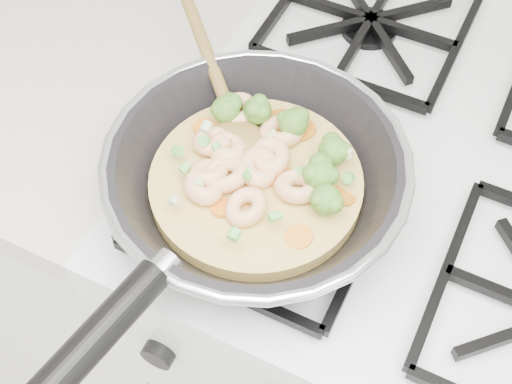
% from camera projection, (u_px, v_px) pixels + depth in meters
% --- Properties ---
extents(stove, '(0.60, 0.60, 0.92)m').
position_uv_depth(stove, '(387.00, 326.00, 1.14)').
color(stove, white).
rests_on(stove, ground).
extents(skillet, '(0.39, 0.54, 0.10)m').
position_uv_depth(skillet, '(253.00, 176.00, 0.69)').
color(skillet, black).
rests_on(skillet, stove).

